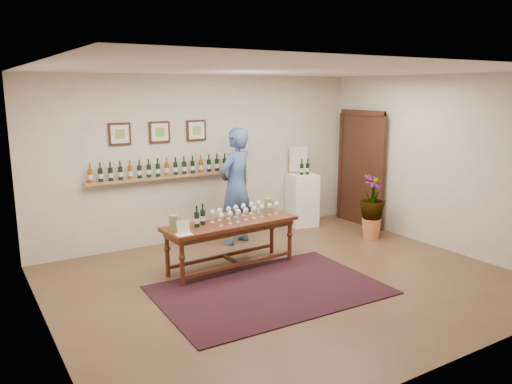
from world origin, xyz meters
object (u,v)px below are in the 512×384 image
potted_plant (372,207)px  person (236,186)px  display_pedestal (302,200)px  tasting_table (231,229)px

potted_plant → person: (-2.13, 1.01, 0.41)m
potted_plant → person: size_ratio=0.50×
display_pedestal → person: size_ratio=0.51×
display_pedestal → tasting_table: bearing=-149.3°
tasting_table → potted_plant: 2.80m
potted_plant → person: bearing=154.5°
potted_plant → person: person is taller
display_pedestal → potted_plant: display_pedestal is taller
tasting_table → display_pedestal: size_ratio=2.03×
display_pedestal → person: (-1.62, -0.32, 0.48)m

